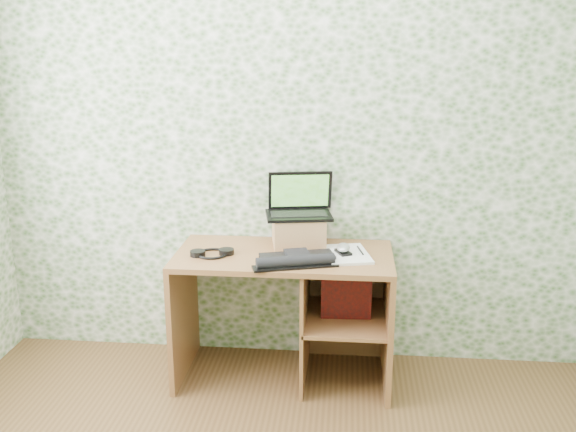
# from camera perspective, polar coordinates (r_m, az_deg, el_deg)

# --- Properties ---
(wall_back) EXTENTS (3.50, 0.00, 3.50)m
(wall_back) POSITION_cam_1_polar(r_m,az_deg,el_deg) (3.71, 0.10, 6.26)
(wall_back) COLOR silver
(wall_back) RESTS_ON ground
(desk) EXTENTS (1.20, 0.60, 0.75)m
(desk) POSITION_cam_1_polar(r_m,az_deg,el_deg) (3.67, 0.91, -7.22)
(desk) COLOR brown
(desk) RESTS_ON floor
(riser) EXTENTS (0.33, 0.29, 0.17)m
(riser) POSITION_cam_1_polar(r_m,az_deg,el_deg) (3.65, 0.95, -1.37)
(riser) COLOR #9F6947
(riser) RESTS_ON desk
(laptop) EXTENTS (0.40, 0.32, 0.24)m
(laptop) POSITION_cam_1_polar(r_m,az_deg,el_deg) (3.65, 1.00, 0.98)
(laptop) COLOR black
(laptop) RESTS_ON riser
(keyboard) EXTENTS (0.46, 0.34, 0.06)m
(keyboard) POSITION_cam_1_polar(r_m,az_deg,el_deg) (3.39, 0.75, -3.87)
(keyboard) COLOR black
(keyboard) RESTS_ON desk
(headphones) EXTENTS (0.24, 0.21, 0.03)m
(headphones) POSITION_cam_1_polar(r_m,az_deg,el_deg) (3.55, -6.76, -3.30)
(headphones) COLOR black
(headphones) RESTS_ON desk
(notepad) EXTENTS (0.29, 0.37, 0.02)m
(notepad) POSITION_cam_1_polar(r_m,az_deg,el_deg) (3.53, 5.25, -3.41)
(notepad) COLOR silver
(notepad) RESTS_ON desk
(mouse) EXTENTS (0.11, 0.14, 0.04)m
(mouse) POSITION_cam_1_polar(r_m,az_deg,el_deg) (3.51, 4.93, -3.01)
(mouse) COLOR #BDBDC0
(mouse) RESTS_ON notepad
(pen) EXTENTS (0.04, 0.14, 0.01)m
(pen) POSITION_cam_1_polar(r_m,az_deg,el_deg) (3.56, 6.44, -3.05)
(pen) COLOR black
(pen) RESTS_ON notepad
(red_box) EXTENTS (0.28, 0.10, 0.33)m
(red_box) POSITION_cam_1_polar(r_m,az_deg,el_deg) (3.60, 5.20, -6.42)
(red_box) COLOR maroon
(red_box) RESTS_ON desk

